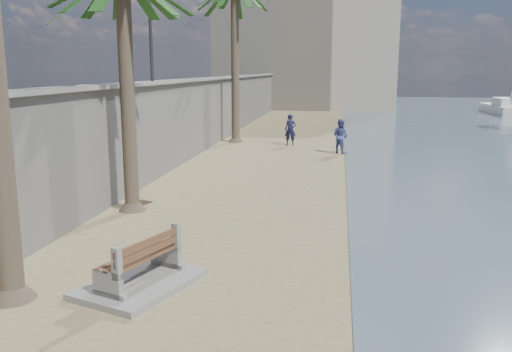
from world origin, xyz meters
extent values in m
plane|color=#9B8A5F|center=(0.00, 0.00, 0.00)|extent=(140.00, 140.00, 0.00)
cube|color=gray|center=(-5.20, 20.00, 1.75)|extent=(0.45, 70.00, 3.50)
cube|color=gray|center=(-5.20, 20.00, 3.55)|extent=(0.80, 70.00, 0.12)
cube|color=#B7AA93|center=(-2.00, 52.00, 7.00)|extent=(18.00, 12.00, 14.00)
cube|color=gray|center=(-1.94, 1.98, 0.06)|extent=(2.27, 2.71, 0.13)
cylinder|color=brown|center=(-4.20, 7.35, 3.30)|extent=(0.42, 0.42, 6.59)
cylinder|color=brown|center=(-4.05, 22.53, 4.29)|extent=(0.44, 0.44, 8.59)
cylinder|color=#2D2D33|center=(-5.10, 12.00, 6.11)|extent=(0.12, 0.12, 5.00)
imported|color=#131635|center=(-0.89, 21.71, 0.96)|extent=(0.70, 0.49, 1.91)
imported|color=#454B8F|center=(1.76, 19.30, 0.93)|extent=(1.13, 1.09, 1.85)
cube|color=#382616|center=(-4.29, 8.15, 0.01)|extent=(0.69, 0.76, 0.03)
cube|color=#382616|center=(-2.99, 3.84, 0.01)|extent=(0.58, 0.58, 0.03)
camera|label=1|loc=(1.69, -7.23, 4.05)|focal=38.00mm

